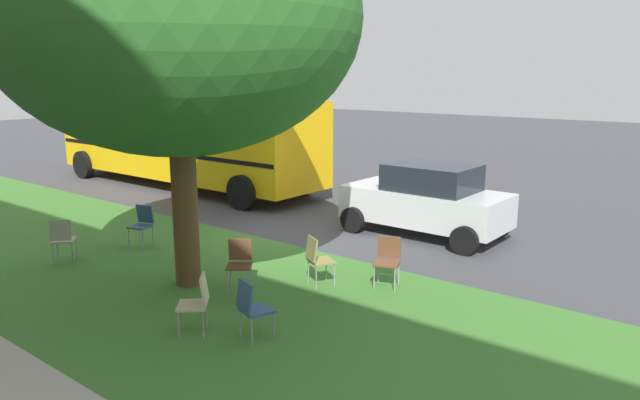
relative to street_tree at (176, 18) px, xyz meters
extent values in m
plane|color=#424247|center=(0.79, -3.14, -4.51)|extent=(80.00, 80.00, 0.00)
cube|color=#3D752D|center=(0.79, 0.06, -4.51)|extent=(48.00, 6.00, 0.01)
cylinder|color=brown|center=(0.00, 0.00, -2.97)|extent=(0.44, 0.44, 3.07)
ellipsoid|color=#2D6B28|center=(0.00, 0.00, 0.01)|extent=(6.05, 6.05, 4.47)
cube|color=#335184|center=(2.61, -0.84, -4.07)|extent=(0.52, 0.51, 0.04)
cube|color=#335184|center=(2.66, -1.01, -3.83)|extent=(0.41, 0.20, 0.40)
cylinder|color=gray|center=(2.73, -0.63, -4.30)|extent=(0.02, 0.02, 0.42)
cylinder|color=gray|center=(2.39, -0.73, -4.30)|extent=(0.02, 0.02, 0.42)
cylinder|color=gray|center=(2.83, -0.95, -4.30)|extent=(0.02, 0.02, 0.42)
cylinder|color=gray|center=(2.49, -1.06, -4.30)|extent=(0.02, 0.02, 0.42)
cube|color=brown|center=(-0.96, -0.32, -4.07)|extent=(0.58, 0.57, 0.04)
cube|color=brown|center=(-0.85, -0.46, -3.83)|extent=(0.37, 0.31, 0.40)
cylinder|color=gray|center=(-0.93, -0.07, -4.30)|extent=(0.02, 0.02, 0.42)
cylinder|color=gray|center=(-1.21, -0.29, -4.30)|extent=(0.02, 0.02, 0.42)
cylinder|color=gray|center=(-0.72, -0.34, -4.30)|extent=(0.02, 0.02, 0.42)
cylinder|color=gray|center=(-1.00, -0.56, -4.30)|extent=(0.02, 0.02, 0.42)
cube|color=#335184|center=(-2.54, 0.85, -4.07)|extent=(0.52, 0.51, 0.04)
cube|color=#335184|center=(-2.48, 1.02, -3.83)|extent=(0.41, 0.21, 0.40)
cylinder|color=gray|center=(-2.76, 0.75, -4.30)|extent=(0.02, 0.02, 0.42)
cylinder|color=gray|center=(-2.42, 0.64, -4.30)|extent=(0.02, 0.02, 0.42)
cylinder|color=gray|center=(-2.65, 1.07, -4.30)|extent=(0.02, 0.02, 0.42)
cylinder|color=gray|center=(-2.31, 0.96, -4.30)|extent=(0.02, 0.02, 0.42)
cube|color=olive|center=(-1.88, -1.41, -4.07)|extent=(0.56, 0.55, 0.04)
cube|color=olive|center=(-1.79, -1.25, -3.83)|extent=(0.39, 0.27, 0.40)
cylinder|color=gray|center=(-2.12, -1.47, -4.30)|extent=(0.02, 0.02, 0.42)
cylinder|color=gray|center=(-1.80, -1.65, -4.30)|extent=(0.02, 0.02, 0.42)
cylinder|color=gray|center=(-1.95, -1.17, -4.30)|extent=(0.02, 0.02, 0.42)
cylinder|color=gray|center=(-1.64, -1.35, -4.30)|extent=(0.02, 0.02, 0.42)
cube|color=#ADA393|center=(2.89, 0.72, -4.07)|extent=(0.58, 0.58, 0.04)
cube|color=#ADA393|center=(2.76, 0.84, -3.83)|extent=(0.33, 0.35, 0.40)
cylinder|color=gray|center=(2.89, 0.47, -4.30)|extent=(0.02, 0.02, 0.42)
cylinder|color=gray|center=(3.14, 0.74, -4.30)|extent=(0.02, 0.02, 0.42)
cylinder|color=gray|center=(2.64, 0.70, -4.30)|extent=(0.02, 0.02, 0.42)
cylinder|color=gray|center=(2.89, 0.96, -4.30)|extent=(0.02, 0.02, 0.42)
cube|color=beige|center=(-1.71, 1.31, -4.07)|extent=(0.58, 0.58, 0.04)
cube|color=beige|center=(-1.84, 1.19, -3.83)|extent=(0.33, 0.35, 0.40)
cylinder|color=gray|center=(-1.46, 1.29, -4.30)|extent=(0.02, 0.02, 0.42)
cylinder|color=gray|center=(-1.70, 1.56, -4.30)|extent=(0.02, 0.02, 0.42)
cylinder|color=gray|center=(-1.71, 1.06, -4.30)|extent=(0.02, 0.02, 0.42)
cylinder|color=gray|center=(-1.96, 1.33, -4.30)|extent=(0.02, 0.02, 0.42)
cube|color=brown|center=(-2.83, -2.02, -4.07)|extent=(0.53, 0.52, 0.04)
cube|color=brown|center=(-2.77, -2.19, -3.83)|extent=(0.40, 0.22, 0.40)
cylinder|color=gray|center=(-2.72, -1.80, -4.30)|extent=(0.02, 0.02, 0.42)
cylinder|color=gray|center=(-3.06, -1.93, -4.30)|extent=(0.02, 0.02, 0.42)
cylinder|color=gray|center=(-2.61, -2.12, -4.30)|extent=(0.02, 0.02, 0.42)
cylinder|color=gray|center=(-2.94, -2.25, -4.30)|extent=(0.02, 0.02, 0.42)
cube|color=silver|center=(-1.67, -5.48, -3.83)|extent=(3.70, 1.64, 0.76)
cube|color=#1E232B|center=(-1.82, -5.48, -3.18)|extent=(1.90, 1.44, 0.64)
cylinder|color=black|center=(-0.27, -4.61, -4.21)|extent=(0.60, 0.18, 0.60)
cylinder|color=black|center=(-0.27, -6.35, -4.21)|extent=(0.60, 0.18, 0.60)
cylinder|color=black|center=(-3.07, -4.61, -4.21)|extent=(0.60, 0.18, 0.60)
cylinder|color=black|center=(-3.07, -6.35, -4.21)|extent=(0.60, 0.18, 0.60)
cube|color=yellow|center=(7.44, -5.92, -2.88)|extent=(10.40, 2.44, 2.50)
cube|color=black|center=(7.44, -5.92, -3.23)|extent=(10.30, 2.46, 0.12)
cube|color=black|center=(7.44, -5.92, -1.98)|extent=(10.30, 2.46, 0.56)
cylinder|color=black|center=(11.44, -4.66, -4.03)|extent=(0.96, 0.28, 0.96)
cylinder|color=black|center=(11.44, -7.18, -4.03)|extent=(0.96, 0.28, 0.96)
cylinder|color=black|center=(3.44, -4.66, -4.03)|extent=(0.96, 0.28, 0.96)
cylinder|color=black|center=(3.44, -7.18, -4.03)|extent=(0.96, 0.28, 0.96)
camera|label=1|loc=(-8.02, 6.32, -0.86)|focal=33.27mm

